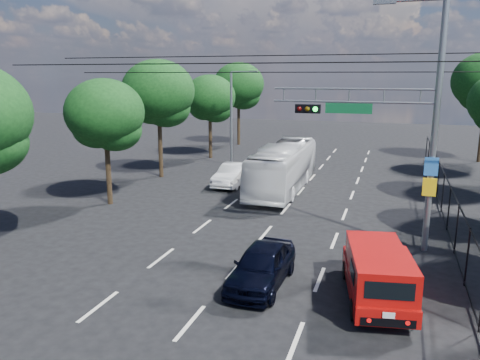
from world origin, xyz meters
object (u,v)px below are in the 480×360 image
at_px(red_pickup, 377,272).
at_px(white_van, 233,175).
at_px(white_bus, 283,167).
at_px(navy_hatchback, 262,265).
at_px(signal_mast, 402,116).

distance_m(red_pickup, white_van, 16.07).
relative_size(white_bus, white_van, 2.41).
distance_m(navy_hatchback, white_van, 14.33).
distance_m(red_pickup, white_bus, 14.37).
bearing_deg(signal_mast, red_pickup, -94.83).
height_order(signal_mast, red_pickup, signal_mast).
height_order(red_pickup, navy_hatchback, red_pickup).
relative_size(signal_mast, white_bus, 0.95).
bearing_deg(navy_hatchback, white_van, 114.59).
bearing_deg(signal_mast, white_van, 139.65).
height_order(signal_mast, navy_hatchback, signal_mast).
distance_m(signal_mast, white_bus, 11.00).
xyz_separation_m(signal_mast, white_bus, (-6.39, 8.09, -3.86)).
bearing_deg(red_pickup, white_van, 125.01).
relative_size(signal_mast, red_pickup, 1.95).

